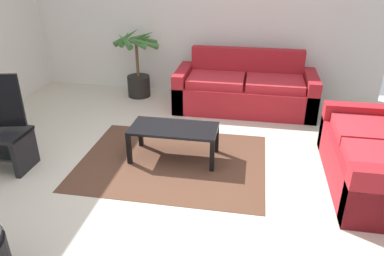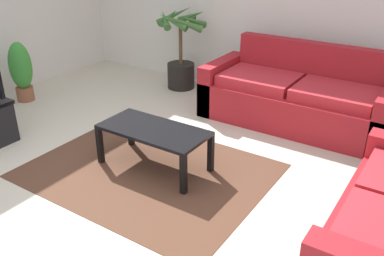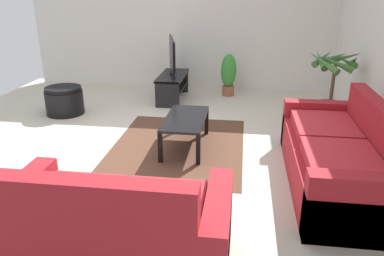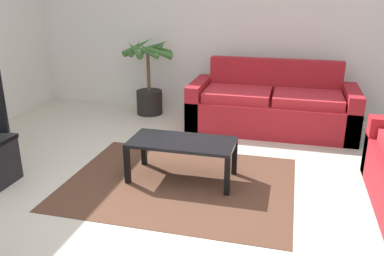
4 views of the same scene
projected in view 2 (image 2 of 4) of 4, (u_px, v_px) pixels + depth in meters
ground_plane at (114, 192)px, 3.67m from camera, size 6.60×6.60×0.00m
couch_main at (297, 99)px, 4.88m from camera, size 2.16×0.90×0.90m
coffee_table at (154, 134)px, 3.92m from camera, size 1.03×0.50×0.41m
area_rug at (149, 170)px, 3.99m from camera, size 2.20×1.70×0.01m
potted_palm at (181, 53)px, 5.89m from camera, size 0.83×0.82×1.14m
potted_plant_small at (21, 70)px, 5.48m from camera, size 0.29×0.29×0.79m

